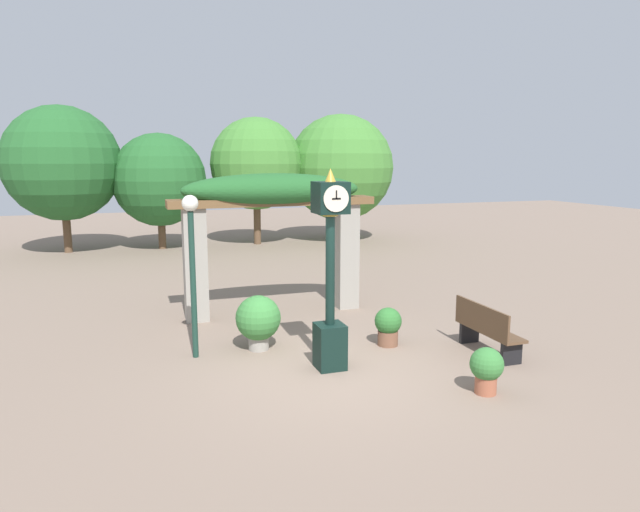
{
  "coord_description": "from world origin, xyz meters",
  "views": [
    {
      "loc": [
        -3.0,
        -8.17,
        3.38
      ],
      "look_at": [
        0.02,
        0.68,
        1.78
      ],
      "focal_mm": 32.0,
      "sensor_mm": 36.0,
      "label": 1
    }
  ],
  "objects": [
    {
      "name": "ground_plane",
      "position": [
        0.0,
        0.0,
        0.0
      ],
      "size": [
        60.0,
        60.0,
        0.0
      ],
      "primitive_type": "plane",
      "color": "#7F6B5B"
    },
    {
      "name": "pedestal_clock",
      "position": [
        0.02,
        0.18,
        1.52
      ],
      "size": [
        0.49,
        0.54,
        3.23
      ],
      "color": "black",
      "rests_on": "ground"
    },
    {
      "name": "pergola",
      "position": [
        0.0,
        3.72,
        2.33
      ],
      "size": [
        4.45,
        1.06,
        3.07
      ],
      "color": "gray",
      "rests_on": "ground"
    },
    {
      "name": "potted_plant_near_left",
      "position": [
        1.82,
        -1.51,
        0.39
      ],
      "size": [
        0.49,
        0.49,
        0.69
      ],
      "color": "#9E563D",
      "rests_on": "ground"
    },
    {
      "name": "potted_plant_near_right",
      "position": [
        1.42,
        0.92,
        0.38
      ],
      "size": [
        0.5,
        0.5,
        0.71
      ],
      "color": "brown",
      "rests_on": "ground"
    },
    {
      "name": "potted_plant_far_left",
      "position": [
        -0.88,
        1.46,
        0.55
      ],
      "size": [
        0.81,
        0.81,
        0.99
      ],
      "color": "gray",
      "rests_on": "ground"
    },
    {
      "name": "park_bench",
      "position": [
        2.85,
        -0.04,
        0.44
      ],
      "size": [
        0.42,
        1.53,
        0.89
      ],
      "rotation": [
        0.0,
        0.0,
        1.57
      ],
      "color": "brown",
      "rests_on": "ground"
    },
    {
      "name": "lamp_post",
      "position": [
        -1.99,
        1.42,
        1.88
      ],
      "size": [
        0.27,
        0.27,
        2.79
      ],
      "color": "#19382D",
      "rests_on": "ground"
    },
    {
      "name": "tree_line",
      "position": [
        0.47,
        14.07,
        3.02
      ],
      "size": [
        14.72,
        4.48,
        5.26
      ],
      "color": "brown",
      "rests_on": "ground"
    }
  ]
}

